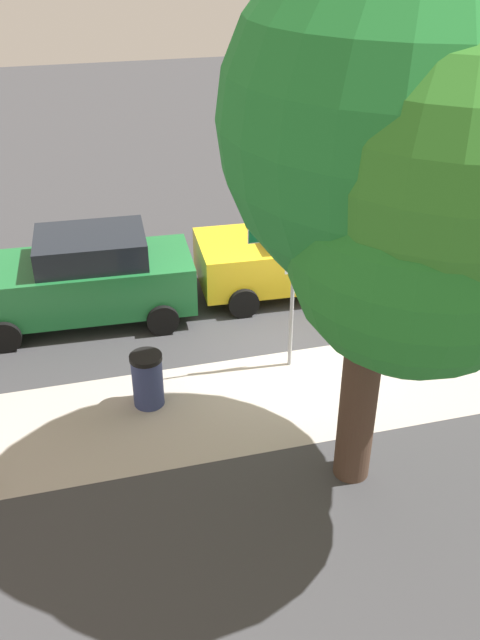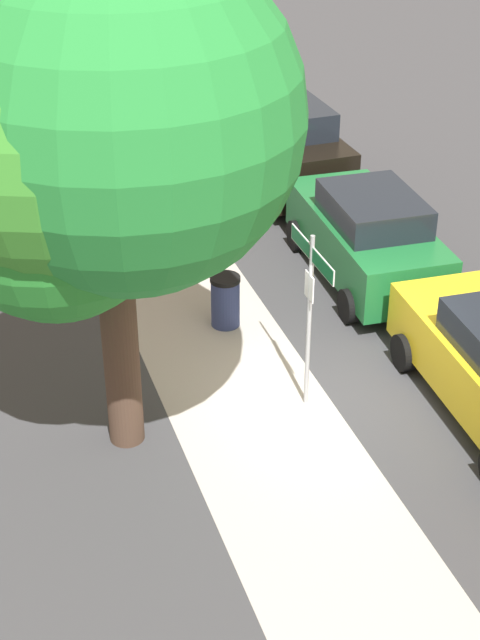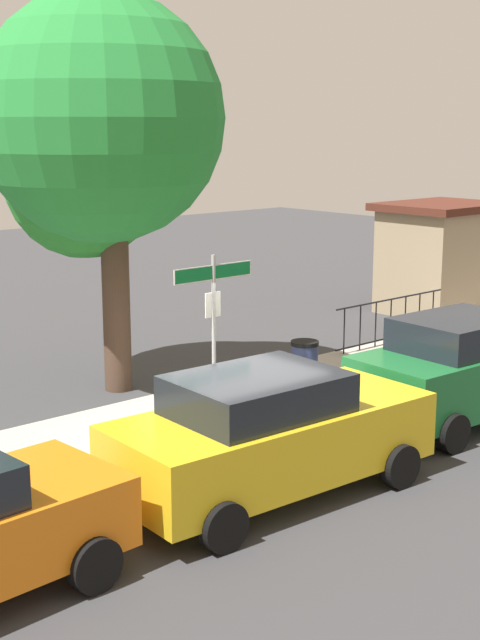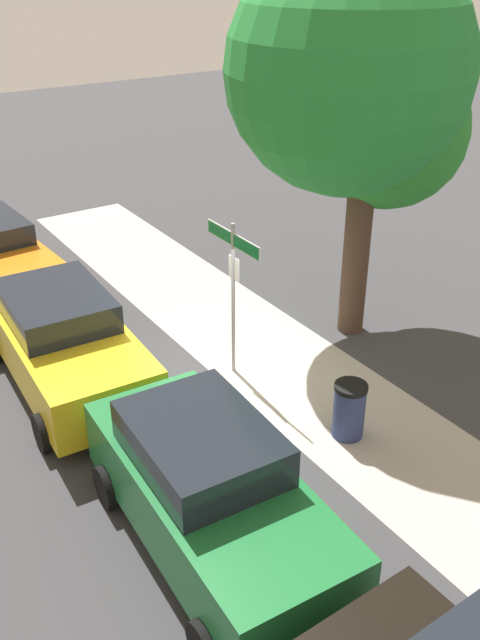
{
  "view_description": "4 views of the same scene",
  "coord_description": "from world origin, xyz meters",
  "px_view_note": "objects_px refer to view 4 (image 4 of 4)",
  "views": [
    {
      "loc": [
        3.57,
        10.24,
        7.26
      ],
      "look_at": [
        1.11,
        0.82,
        1.37
      ],
      "focal_mm": 38.19,
      "sensor_mm": 36.0,
      "label": 1
    },
    {
      "loc": [
        -11.5,
        5.33,
        9.1
      ],
      "look_at": [
        0.7,
        1.29,
        1.33
      ],
      "focal_mm": 53.85,
      "sensor_mm": 36.0,
      "label": 2
    },
    {
      "loc": [
        -9.29,
        -10.92,
        5.06
      ],
      "look_at": [
        0.67,
        0.44,
        1.77
      ],
      "focal_mm": 50.38,
      "sensor_mm": 36.0,
      "label": 3
    },
    {
      "loc": [
        9.48,
        -5.67,
        7.19
      ],
      "look_at": [
        0.83,
        0.03,
        1.55
      ],
      "focal_mm": 39.17,
      "sensor_mm": 36.0,
      "label": 4
    }
  ],
  "objects_px": {
    "street_sign": "(233,269)",
    "car_yellow": "(64,341)",
    "trash_bin": "(349,410)",
    "car_green": "(210,492)",
    "shade_tree": "(365,83)"
  },
  "relations": [
    {
      "from": "trash_bin",
      "to": "car_green",
      "type": "bearing_deg",
      "value": -75.34
    },
    {
      "from": "shade_tree",
      "to": "car_yellow",
      "type": "xyz_separation_m",
      "value": [
        -0.94,
        -5.88,
        -4.02
      ]
    },
    {
      "from": "street_sign",
      "to": "car_yellow",
      "type": "distance_m",
      "value": 3.29
    },
    {
      "from": "shade_tree",
      "to": "trash_bin",
      "type": "relative_size",
      "value": 7.58
    },
    {
      "from": "trash_bin",
      "to": "street_sign",
      "type": "bearing_deg",
      "value": -169.49
    },
    {
      "from": "car_green",
      "to": "trash_bin",
      "type": "distance_m",
      "value": 3.26
    },
    {
      "from": "car_yellow",
      "to": "car_green",
      "type": "relative_size",
      "value": 1.05
    },
    {
      "from": "trash_bin",
      "to": "car_yellow",
      "type": "bearing_deg",
      "value": -140.61
    },
    {
      "from": "shade_tree",
      "to": "street_sign",
      "type": "bearing_deg",
      "value": -83.48
    },
    {
      "from": "shade_tree",
      "to": "trash_bin",
      "type": "height_order",
      "value": "shade_tree"
    },
    {
      "from": "street_sign",
      "to": "trash_bin",
      "type": "height_order",
      "value": "street_sign"
    },
    {
      "from": "car_green",
      "to": "trash_bin",
      "type": "bearing_deg",
      "value": 107.39
    },
    {
      "from": "car_green",
      "to": "shade_tree",
      "type": "bearing_deg",
      "value": 126.67
    },
    {
      "from": "car_yellow",
      "to": "trash_bin",
      "type": "height_order",
      "value": "car_yellow"
    },
    {
      "from": "street_sign",
      "to": "car_yellow",
      "type": "bearing_deg",
      "value": -115.08
    }
  ]
}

